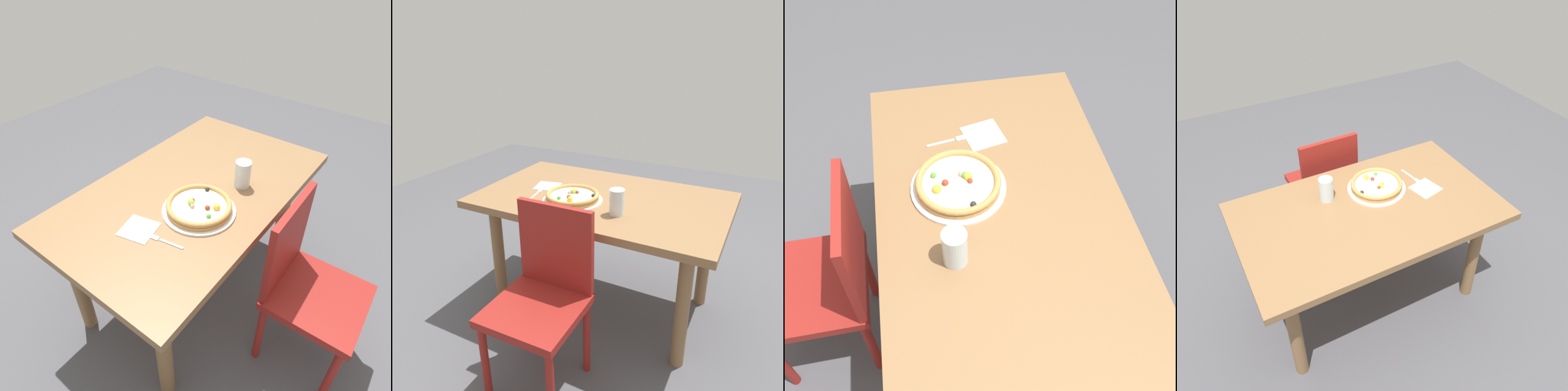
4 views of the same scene
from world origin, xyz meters
TOP-DOWN VIEW (x-y plane):
  - ground_plane at (0.00, 0.00)m, footprint 6.00×6.00m
  - dining_table at (0.00, 0.00)m, footprint 1.40×0.84m
  - chair_near at (-0.00, -0.63)m, footprint 0.41×0.41m
  - plate at (-0.12, -0.13)m, footprint 0.33×0.33m
  - pizza at (-0.12, -0.13)m, footprint 0.29×0.29m
  - fork at (-0.36, -0.12)m, footprint 0.04×0.17m
  - drinking_glass at (0.16, -0.18)m, footprint 0.08×0.08m
  - napkin at (-0.37, 0.00)m, footprint 0.17×0.17m

SIDE VIEW (x-z plane):
  - ground_plane at x=0.00m, z-range 0.00..0.00m
  - chair_near at x=0.00m, z-range 0.04..0.91m
  - dining_table at x=0.00m, z-range 0.26..0.98m
  - napkin at x=-0.37m, z-range 0.72..0.72m
  - fork at x=-0.36m, z-range 0.72..0.72m
  - plate at x=-0.12m, z-range 0.72..0.73m
  - pizza at x=-0.12m, z-range 0.73..0.77m
  - drinking_glass at x=0.16m, z-range 0.72..0.85m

